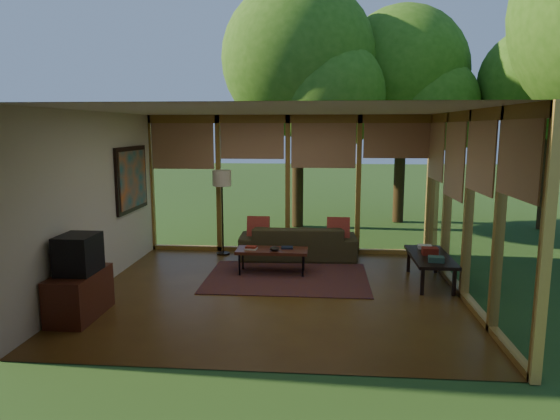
# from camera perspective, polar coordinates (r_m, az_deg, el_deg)

# --- Properties ---
(floor) EXTENTS (5.50, 5.50, 0.00)m
(floor) POSITION_cam_1_polar(r_m,az_deg,el_deg) (7.64, -0.44, -9.34)
(floor) COLOR brown
(floor) RESTS_ON ground
(ceiling) EXTENTS (5.50, 5.50, 0.00)m
(ceiling) POSITION_cam_1_polar(r_m,az_deg,el_deg) (7.24, -0.46, 11.34)
(ceiling) COLOR white
(ceiling) RESTS_ON ground
(wall_left) EXTENTS (0.04, 5.00, 2.70)m
(wall_left) POSITION_cam_1_polar(r_m,az_deg,el_deg) (8.05, -20.34, 0.92)
(wall_left) COLOR beige
(wall_left) RESTS_ON ground
(wall_front) EXTENTS (5.50, 0.04, 2.70)m
(wall_front) POSITION_cam_1_polar(r_m,az_deg,el_deg) (4.88, -3.14, -3.70)
(wall_front) COLOR beige
(wall_front) RESTS_ON ground
(window_wall_back) EXTENTS (5.50, 0.12, 2.70)m
(window_wall_back) POSITION_cam_1_polar(r_m,az_deg,el_deg) (9.79, 0.89, 2.92)
(window_wall_back) COLOR olive
(window_wall_back) RESTS_ON ground
(window_wall_right) EXTENTS (0.12, 5.00, 2.70)m
(window_wall_right) POSITION_cam_1_polar(r_m,az_deg,el_deg) (7.58, 20.72, 0.41)
(window_wall_right) COLOR olive
(window_wall_right) RESTS_ON ground
(tree_nw) EXTENTS (3.70, 3.70, 5.92)m
(tree_nw) POSITION_cam_1_polar(r_m,az_deg,el_deg) (12.51, 2.13, 16.76)
(tree_nw) COLOR #332412
(tree_nw) RESTS_ON ground
(tree_ne) EXTENTS (3.26, 3.26, 5.49)m
(tree_ne) POSITION_cam_1_polar(r_m,az_deg,el_deg) (13.48, 13.87, 15.05)
(tree_ne) COLOR #332412
(tree_ne) RESTS_ON ground
(tree_far) EXTENTS (2.56, 2.56, 4.80)m
(tree_far) POSITION_cam_1_polar(r_m,az_deg,el_deg) (13.54, 27.06, 12.79)
(tree_far) COLOR #332412
(tree_far) RESTS_ON ground
(rug) EXTENTS (2.65, 1.87, 0.01)m
(rug) POSITION_cam_1_polar(r_m,az_deg,el_deg) (8.31, 0.82, -7.74)
(rug) COLOR brown
(rug) RESTS_ON floor
(sofa) EXTENTS (2.22, 0.94, 0.64)m
(sofa) POSITION_cam_1_polar(r_m,az_deg,el_deg) (9.46, 2.08, -3.66)
(sofa) COLOR #3E381F
(sofa) RESTS_ON floor
(pillow_left) EXTENTS (0.42, 0.22, 0.44)m
(pillow_left) POSITION_cam_1_polar(r_m,az_deg,el_deg) (9.42, -2.49, -2.04)
(pillow_left) COLOR maroon
(pillow_left) RESTS_ON sofa
(pillow_right) EXTENTS (0.42, 0.23, 0.44)m
(pillow_right) POSITION_cam_1_polar(r_m,az_deg,el_deg) (9.35, 6.67, -2.17)
(pillow_right) COLOR maroon
(pillow_right) RESTS_ON sofa
(ct_book_lower) EXTENTS (0.21, 0.17, 0.03)m
(ct_book_lower) POSITION_cam_1_polar(r_m,az_deg,el_deg) (8.44, -3.32, -4.44)
(ct_book_lower) COLOR beige
(ct_book_lower) RESTS_ON coffee_table
(ct_book_upper) EXTENTS (0.19, 0.15, 0.03)m
(ct_book_upper) POSITION_cam_1_polar(r_m,az_deg,el_deg) (8.43, -3.32, -4.24)
(ct_book_upper) COLOR maroon
(ct_book_upper) RESTS_ON coffee_table
(ct_book_side) EXTENTS (0.21, 0.16, 0.03)m
(ct_book_side) POSITION_cam_1_polar(r_m,az_deg,el_deg) (8.50, 0.82, -4.31)
(ct_book_side) COLOR black
(ct_book_side) RESTS_ON coffee_table
(ct_bowl) EXTENTS (0.16, 0.16, 0.07)m
(ct_bowl) POSITION_cam_1_polar(r_m,az_deg,el_deg) (8.34, -0.64, -4.44)
(ct_bowl) COLOR black
(ct_bowl) RESTS_ON coffee_table
(media_cabinet) EXTENTS (0.50, 1.00, 0.60)m
(media_cabinet) POSITION_cam_1_polar(r_m,az_deg,el_deg) (7.10, -21.92, -8.97)
(media_cabinet) COLOR #532316
(media_cabinet) RESTS_ON floor
(television) EXTENTS (0.45, 0.55, 0.50)m
(television) POSITION_cam_1_polar(r_m,az_deg,el_deg) (6.95, -22.05, -4.66)
(television) COLOR black
(television) RESTS_ON media_cabinet
(console_book_a) EXTENTS (0.25, 0.20, 0.08)m
(console_book_a) POSITION_cam_1_polar(r_m,az_deg,el_deg) (7.90, 17.42, -5.39)
(console_book_a) COLOR #30554A
(console_book_a) RESTS_ON side_console
(console_book_b) EXTENTS (0.25, 0.19, 0.11)m
(console_book_b) POSITION_cam_1_polar(r_m,az_deg,el_deg) (8.33, 16.76, -4.52)
(console_book_b) COLOR maroon
(console_book_b) RESTS_ON side_console
(console_book_c) EXTENTS (0.23, 0.18, 0.06)m
(console_book_c) POSITION_cam_1_polar(r_m,az_deg,el_deg) (8.71, 16.21, -4.05)
(console_book_c) COLOR beige
(console_book_c) RESTS_ON side_console
(floor_lamp) EXTENTS (0.36, 0.36, 1.65)m
(floor_lamp) POSITION_cam_1_polar(r_m,az_deg,el_deg) (9.64, -6.66, 3.09)
(floor_lamp) COLOR black
(floor_lamp) RESTS_ON floor
(coffee_table) EXTENTS (1.20, 0.50, 0.43)m
(coffee_table) POSITION_cam_1_polar(r_m,az_deg,el_deg) (8.46, -0.91, -4.73)
(coffee_table) COLOR #532316
(coffee_table) RESTS_ON floor
(side_console) EXTENTS (0.60, 1.40, 0.46)m
(side_console) POSITION_cam_1_polar(r_m,az_deg,el_deg) (8.30, 16.80, -5.27)
(side_console) COLOR black
(side_console) RESTS_ON floor
(wall_painting) EXTENTS (0.06, 1.35, 1.15)m
(wall_painting) POSITION_cam_1_polar(r_m,az_deg,el_deg) (9.29, -16.57, 3.42)
(wall_painting) COLOR black
(wall_painting) RESTS_ON wall_left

